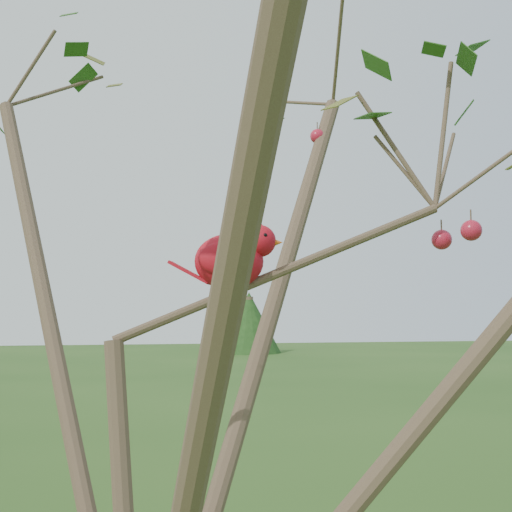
# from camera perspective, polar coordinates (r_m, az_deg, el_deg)

# --- Properties ---
(crabapple_tree) EXTENTS (2.35, 2.05, 2.95)m
(crabapple_tree) POSITION_cam_1_polar(r_m,az_deg,el_deg) (1.06, -8.36, 1.58)
(crabapple_tree) COLOR #433024
(crabapple_tree) RESTS_ON ground
(cardinal) EXTENTS (0.21, 0.13, 0.15)m
(cardinal) POSITION_cam_1_polar(r_m,az_deg,el_deg) (1.18, -2.08, -0.24)
(cardinal) COLOR red
(cardinal) RESTS_ON ground
(distant_trees) EXTENTS (40.43, 12.85, 3.06)m
(distant_trees) POSITION_cam_1_polar(r_m,az_deg,el_deg) (25.42, -19.62, -6.07)
(distant_trees) COLOR #433024
(distant_trees) RESTS_ON ground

